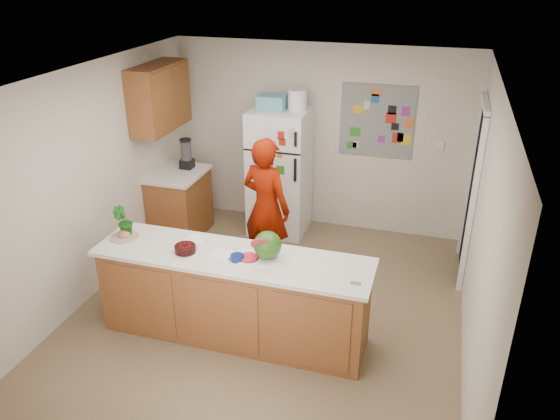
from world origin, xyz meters
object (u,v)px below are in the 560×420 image
(refrigerator, at_px, (280,172))
(cherry_bowl, at_px, (185,249))
(person, at_px, (266,208))
(watermelon, at_px, (268,245))

(refrigerator, relative_size, cherry_bowl, 8.50)
(refrigerator, bearing_deg, cherry_bowl, -94.61)
(person, xyz_separation_m, watermelon, (0.42, -1.22, 0.22))
(person, bearing_deg, cherry_bowl, 91.27)
(watermelon, relative_size, cherry_bowl, 1.31)
(refrigerator, xyz_separation_m, cherry_bowl, (-0.20, -2.45, 0.11))
(refrigerator, relative_size, watermelon, 6.49)
(person, relative_size, cherry_bowl, 8.41)
(refrigerator, xyz_separation_m, watermelon, (0.59, -2.34, 0.21))
(refrigerator, xyz_separation_m, person, (0.17, -1.11, -0.01))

